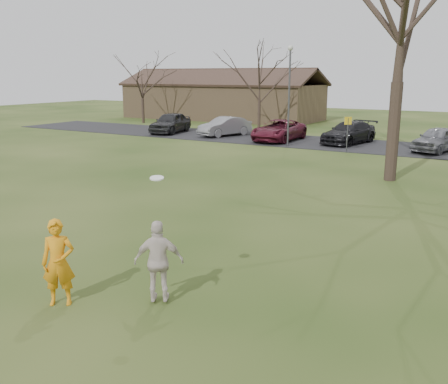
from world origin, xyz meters
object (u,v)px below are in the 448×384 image
at_px(player_defender, 58,263).
at_px(car_1, 225,126).
at_px(lamp_post, 289,83).
at_px(building, 222,100).
at_px(car_0, 170,123).
at_px(car_3, 349,133).
at_px(big_tree, 403,11).
at_px(catching_play, 159,261).
at_px(car_4, 437,139).
at_px(car_2, 279,130).

distance_m(player_defender, car_1, 27.81).
bearing_deg(lamp_post, building, 132.09).
distance_m(car_0, car_1, 4.71).
bearing_deg(car_3, big_tree, -52.76).
bearing_deg(catching_play, car_4, 85.15).
xyz_separation_m(car_1, catching_play, (12.69, -24.53, 0.16)).
bearing_deg(car_0, car_2, -11.13).
distance_m(car_3, big_tree, 13.16).
relative_size(car_4, catching_play, 1.68).
bearing_deg(car_1, player_defender, -47.16).
bearing_deg(car_2, car_1, 174.50).
height_order(car_2, lamp_post, lamp_post).
bearing_deg(building, car_4, -30.48).
xyz_separation_m(car_4, big_tree, (-0.65, -9.67, 6.23)).
bearing_deg(building, big_tree, -46.27).
xyz_separation_m(car_2, car_3, (4.60, 1.05, -0.00)).
relative_size(player_defender, catching_play, 0.69).
relative_size(car_2, car_3, 1.05).
bearing_deg(car_2, car_0, -179.82).
xyz_separation_m(car_1, big_tree, (14.10, -9.95, 6.26)).
height_order(player_defender, car_2, player_defender).
bearing_deg(car_0, building, 92.75).
xyz_separation_m(player_defender, lamp_post, (-4.88, 23.10, 3.09)).
bearing_deg(catching_play, big_tree, 84.47).
distance_m(car_2, catching_play, 25.36).
distance_m(lamp_post, big_tree, 11.38).
distance_m(car_2, car_4, 10.15).
distance_m(car_1, car_3, 9.21).
xyz_separation_m(player_defender, catching_play, (1.71, 1.02, 0.02)).
height_order(car_0, big_tree, big_tree).
bearing_deg(player_defender, car_1, 76.97).
distance_m(building, lamp_post, 20.99).
height_order(car_3, catching_play, catching_play).
bearing_deg(car_3, car_0, -163.84).
height_order(player_defender, catching_play, catching_play).
height_order(car_3, big_tree, big_tree).
relative_size(car_3, car_4, 1.16).
height_order(car_2, big_tree, big_tree).
bearing_deg(catching_play, car_2, 108.61).
height_order(player_defender, car_1, player_defender).
bearing_deg(car_2, car_3, 13.49).
distance_m(player_defender, car_4, 25.55).
relative_size(car_1, building, 0.21).
bearing_deg(car_3, lamp_post, -123.71).
xyz_separation_m(car_1, lamp_post, (6.10, -2.45, 3.23)).
xyz_separation_m(car_4, building, (-22.65, 13.33, 1.17)).
height_order(catching_play, lamp_post, lamp_post).
bearing_deg(catching_play, player_defender, -149.17).
bearing_deg(car_3, car_1, -164.40).
xyz_separation_m(car_0, car_1, (4.69, 0.42, -0.10)).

